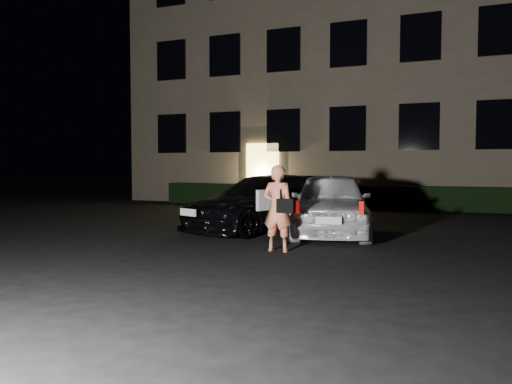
% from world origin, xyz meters
% --- Properties ---
extents(ground, '(80.00, 80.00, 0.00)m').
position_xyz_m(ground, '(0.00, 0.00, 0.00)').
color(ground, black).
rests_on(ground, ground).
extents(building, '(20.00, 8.11, 12.00)m').
position_xyz_m(building, '(-0.00, 14.99, 6.00)').
color(building, '#675D4A').
rests_on(building, ground).
extents(hedge, '(15.00, 0.70, 0.85)m').
position_xyz_m(hedge, '(0.00, 10.50, 0.42)').
color(hedge, black).
rests_on(hedge, ground).
extents(sedan, '(3.50, 5.02, 1.35)m').
position_xyz_m(sedan, '(-0.44, 3.33, 0.68)').
color(sedan, black).
rests_on(sedan, ground).
extents(hatch, '(2.59, 4.52, 1.45)m').
position_xyz_m(hatch, '(1.28, 3.06, 0.72)').
color(hatch, white).
rests_on(hatch, ground).
extents(man, '(0.65, 0.39, 1.60)m').
position_xyz_m(man, '(0.92, 0.47, 0.80)').
color(man, '#FF895E').
rests_on(man, ground).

